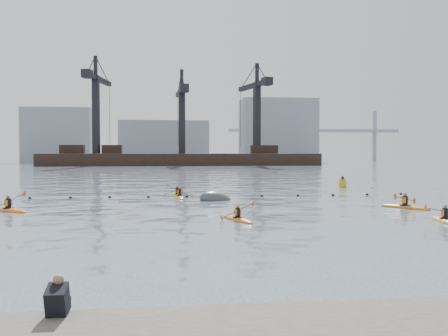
{
  "coord_description": "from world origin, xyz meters",
  "views": [
    {
      "loc": [
        -3.38,
        -15.0,
        3.62
      ],
      "look_at": [
        -0.68,
        8.26,
        2.8
      ],
      "focal_mm": 38.0,
      "sensor_mm": 36.0,
      "label": 1
    }
  ],
  "objects_px": {
    "kayaker_0": "(238,219)",
    "kayaker_2": "(8,209)",
    "kayaker_4": "(405,206)",
    "kayaker_1": "(445,220)",
    "kayaker_5": "(177,195)",
    "mooring_buoy": "(216,200)",
    "kayaker_3": "(180,197)",
    "nav_buoy": "(343,183)"
  },
  "relations": [
    {
      "from": "mooring_buoy",
      "to": "kayaker_5",
      "type": "bearing_deg",
      "value": 130.43
    },
    {
      "from": "kayaker_1",
      "to": "kayaker_2",
      "type": "relative_size",
      "value": 1.03
    },
    {
      "from": "kayaker_5",
      "to": "nav_buoy",
      "type": "bearing_deg",
      "value": 20.41
    },
    {
      "from": "kayaker_2",
      "to": "kayaker_3",
      "type": "xyz_separation_m",
      "value": [
        10.5,
        7.11,
        -0.01
      ]
    },
    {
      "from": "kayaker_1",
      "to": "kayaker_5",
      "type": "height_order",
      "value": "kayaker_5"
    },
    {
      "from": "kayaker_0",
      "to": "kayaker_2",
      "type": "relative_size",
      "value": 0.96
    },
    {
      "from": "kayaker_4",
      "to": "mooring_buoy",
      "type": "xyz_separation_m",
      "value": [
        -11.54,
        6.32,
        -0.11
      ]
    },
    {
      "from": "kayaker_5",
      "to": "mooring_buoy",
      "type": "relative_size",
      "value": 1.29
    },
    {
      "from": "kayaker_2",
      "to": "kayaker_4",
      "type": "bearing_deg",
      "value": -53.05
    },
    {
      "from": "kayaker_3",
      "to": "kayaker_5",
      "type": "relative_size",
      "value": 0.97
    },
    {
      "from": "kayaker_0",
      "to": "kayaker_1",
      "type": "distance_m",
      "value": 10.68
    },
    {
      "from": "kayaker_4",
      "to": "kayaker_5",
      "type": "relative_size",
      "value": 1.04
    },
    {
      "from": "kayaker_4",
      "to": "nav_buoy",
      "type": "height_order",
      "value": "nav_buoy"
    },
    {
      "from": "nav_buoy",
      "to": "kayaker_4",
      "type": "bearing_deg",
      "value": -97.89
    },
    {
      "from": "kayaker_5",
      "to": "kayaker_1",
      "type": "bearing_deg",
      "value": -53.28
    },
    {
      "from": "kayaker_4",
      "to": "kayaker_5",
      "type": "xyz_separation_m",
      "value": [
        -14.33,
        9.59,
        -0.01
      ]
    },
    {
      "from": "kayaker_4",
      "to": "kayaker_3",
      "type": "bearing_deg",
      "value": -62.11
    },
    {
      "from": "kayaker_1",
      "to": "kayaker_2",
      "type": "xyz_separation_m",
      "value": [
        -23.8,
        7.11,
        0.01
      ]
    },
    {
      "from": "nav_buoy",
      "to": "kayaker_1",
      "type": "bearing_deg",
      "value": -98.04
    },
    {
      "from": "kayaker_2",
      "to": "nav_buoy",
      "type": "distance_m",
      "value": 31.47
    },
    {
      "from": "kayaker_3",
      "to": "nav_buoy",
      "type": "relative_size",
      "value": 2.27
    },
    {
      "from": "kayaker_2",
      "to": "kayaker_3",
      "type": "bearing_deg",
      "value": -16.0
    },
    {
      "from": "mooring_buoy",
      "to": "kayaker_2",
      "type": "bearing_deg",
      "value": -159.0
    },
    {
      "from": "kayaker_3",
      "to": "mooring_buoy",
      "type": "bearing_deg",
      "value": -42.69
    },
    {
      "from": "kayaker_4",
      "to": "kayaker_1",
      "type": "bearing_deg",
      "value": 50.0
    },
    {
      "from": "kayaker_0",
      "to": "kayaker_1",
      "type": "relative_size",
      "value": 0.93
    },
    {
      "from": "kayaker_0",
      "to": "kayaker_2",
      "type": "xyz_separation_m",
      "value": [
        -13.27,
        5.38,
        0.02
      ]
    },
    {
      "from": "kayaker_1",
      "to": "nav_buoy",
      "type": "distance_m",
      "value": 23.38
    },
    {
      "from": "nav_buoy",
      "to": "kayaker_3",
      "type": "bearing_deg",
      "value": -151.69
    },
    {
      "from": "kayaker_4",
      "to": "mooring_buoy",
      "type": "distance_m",
      "value": 13.16
    },
    {
      "from": "kayaker_0",
      "to": "kayaker_3",
      "type": "distance_m",
      "value": 12.79
    },
    {
      "from": "kayaker_0",
      "to": "kayaker_4",
      "type": "xyz_separation_m",
      "value": [
        11.41,
        4.1,
        0.02
      ]
    },
    {
      "from": "kayaker_4",
      "to": "mooring_buoy",
      "type": "relative_size",
      "value": 1.33
    },
    {
      "from": "kayaker_3",
      "to": "nav_buoy",
      "type": "distance_m",
      "value": 18.82
    },
    {
      "from": "kayaker_3",
      "to": "kayaker_5",
      "type": "distance_m",
      "value": 1.21
    },
    {
      "from": "kayaker_2",
      "to": "kayaker_5",
      "type": "relative_size",
      "value": 0.96
    },
    {
      "from": "kayaker_1",
      "to": "kayaker_2",
      "type": "distance_m",
      "value": 24.84
    },
    {
      "from": "kayaker_2",
      "to": "kayaker_3",
      "type": "distance_m",
      "value": 12.68
    },
    {
      "from": "kayaker_2",
      "to": "kayaker_5",
      "type": "bearing_deg",
      "value": -11.31
    },
    {
      "from": "kayaker_5",
      "to": "nav_buoy",
      "type": "distance_m",
      "value": 18.42
    },
    {
      "from": "kayaker_2",
      "to": "kayaker_5",
      "type": "height_order",
      "value": "kayaker_2"
    },
    {
      "from": "kayaker_0",
      "to": "kayaker_4",
      "type": "height_order",
      "value": "kayaker_4"
    }
  ]
}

